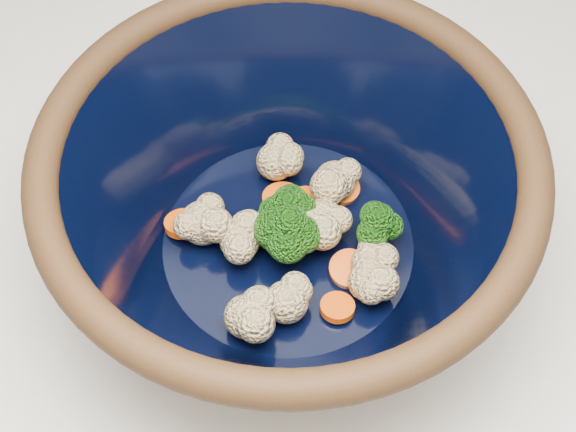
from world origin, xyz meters
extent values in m
cylinder|color=black|center=(-0.09, 0.12, 0.91)|extent=(0.20, 0.20, 0.01)
torus|color=black|center=(-0.09, 0.12, 1.04)|extent=(0.34, 0.34, 0.02)
cylinder|color=black|center=(-0.09, 0.12, 0.93)|extent=(0.19, 0.19, 0.00)
cylinder|color=#608442|center=(-0.09, 0.11, 0.94)|extent=(0.01, 0.01, 0.02)
ellipsoid|color=#237616|center=(-0.09, 0.11, 0.96)|extent=(0.04, 0.04, 0.03)
cylinder|color=#608442|center=(-0.02, 0.12, 0.94)|extent=(0.01, 0.01, 0.02)
ellipsoid|color=#237616|center=(-0.02, 0.12, 0.96)|extent=(0.04, 0.04, 0.03)
cylinder|color=#608442|center=(-0.08, 0.11, 0.94)|extent=(0.01, 0.01, 0.02)
ellipsoid|color=#237616|center=(-0.08, 0.11, 0.97)|extent=(0.04, 0.04, 0.04)
cylinder|color=#608442|center=(-0.09, 0.13, 0.94)|extent=(0.01, 0.01, 0.02)
ellipsoid|color=#237616|center=(-0.09, 0.13, 0.96)|extent=(0.04, 0.04, 0.03)
sphere|color=beige|center=(-0.12, 0.11, 0.95)|extent=(0.03, 0.03, 0.03)
sphere|color=beige|center=(-0.06, 0.13, 0.95)|extent=(0.03, 0.03, 0.03)
sphere|color=beige|center=(-0.06, 0.12, 0.95)|extent=(0.03, 0.03, 0.03)
sphere|color=beige|center=(-0.15, 0.12, 0.95)|extent=(0.03, 0.03, 0.03)
sphere|color=beige|center=(-0.03, 0.10, 0.95)|extent=(0.03, 0.03, 0.03)
sphere|color=beige|center=(-0.10, 0.18, 0.95)|extent=(0.03, 0.03, 0.03)
sphere|color=beige|center=(-0.05, 0.16, 0.95)|extent=(0.03, 0.03, 0.03)
sphere|color=beige|center=(-0.11, 0.04, 0.95)|extent=(0.03, 0.03, 0.03)
sphere|color=beige|center=(-0.03, 0.08, 0.95)|extent=(0.03, 0.03, 0.03)
sphere|color=beige|center=(-0.08, 0.06, 0.95)|extent=(0.03, 0.03, 0.03)
sphere|color=beige|center=(-0.09, 0.12, 0.95)|extent=(0.03, 0.03, 0.03)
cylinder|color=#FE560B|center=(-0.04, 0.09, 0.94)|extent=(0.03, 0.03, 0.01)
cylinder|color=#FE560B|center=(-0.07, 0.13, 0.94)|extent=(0.03, 0.03, 0.01)
cylinder|color=#FE560B|center=(-0.09, 0.15, 0.94)|extent=(0.03, 0.03, 0.01)
cylinder|color=#FE560B|center=(-0.05, 0.17, 0.94)|extent=(0.03, 0.03, 0.01)
cylinder|color=#FE560B|center=(-0.05, 0.06, 0.94)|extent=(0.02, 0.02, 0.01)
cylinder|color=#FE560B|center=(-0.17, 0.12, 0.94)|extent=(0.03, 0.03, 0.01)
cylinder|color=#FE560B|center=(-0.08, 0.15, 0.94)|extent=(0.03, 0.03, 0.01)
camera|label=1|loc=(-0.06, -0.20, 1.44)|focal=50.00mm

